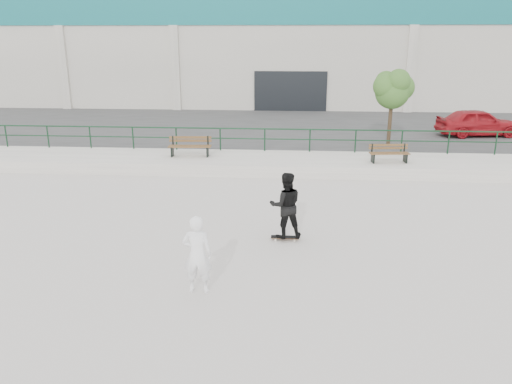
# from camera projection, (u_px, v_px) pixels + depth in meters

# --- Properties ---
(ground) EXTENTS (120.00, 120.00, 0.00)m
(ground) POSITION_uv_depth(u_px,v_px,m) (280.00, 267.00, 12.14)
(ground) COLOR beige
(ground) RESTS_ON ground
(ledge) EXTENTS (30.00, 3.00, 0.50)m
(ledge) POSITION_uv_depth(u_px,v_px,m) (286.00, 164.00, 21.12)
(ledge) COLOR #B9B2A8
(ledge) RESTS_ON ground
(parking_strip) EXTENTS (60.00, 14.00, 0.50)m
(parking_strip) POSITION_uv_depth(u_px,v_px,m) (289.00, 129.00, 29.22)
(parking_strip) COLOR #383838
(parking_strip) RESTS_ON ground
(railing) EXTENTS (28.00, 0.06, 1.03)m
(railing) POSITION_uv_depth(u_px,v_px,m) (287.00, 135.00, 22.06)
(railing) COLOR #13361E
(railing) RESTS_ON ledge
(commercial_building) EXTENTS (44.20, 16.33, 8.00)m
(commercial_building) POSITION_uv_depth(u_px,v_px,m) (292.00, 48.00, 41.28)
(commercial_building) COLOR silver
(commercial_building) RESTS_ON ground
(bench_left) EXTENTS (1.84, 0.65, 0.84)m
(bench_left) POSITION_uv_depth(u_px,v_px,m) (190.00, 146.00, 21.31)
(bench_left) COLOR #55391D
(bench_left) RESTS_ON ledge
(bench_right) EXTENTS (1.64, 0.62, 0.74)m
(bench_right) POSITION_uv_depth(u_px,v_px,m) (389.00, 153.00, 20.23)
(bench_right) COLOR #55391D
(bench_right) RESTS_ON ledge
(tree) EXTENTS (1.99, 1.76, 3.53)m
(tree) POSITION_uv_depth(u_px,v_px,m) (393.00, 88.00, 23.00)
(tree) COLOR #4C3926
(tree) RESTS_ON parking_strip
(red_car) EXTENTS (4.31, 2.26, 1.40)m
(red_car) POSITION_uv_depth(u_px,v_px,m) (478.00, 122.00, 25.65)
(red_car) COLOR #A3141B
(red_car) RESTS_ON parking_strip
(skateboard) EXTENTS (0.78, 0.22, 0.09)m
(skateboard) POSITION_uv_depth(u_px,v_px,m) (285.00, 237.00, 13.75)
(skateboard) COLOR black
(skateboard) RESTS_ON ground
(standing_skater) EXTENTS (1.00, 0.84, 1.83)m
(standing_skater) POSITION_uv_depth(u_px,v_px,m) (286.00, 205.00, 13.48)
(standing_skater) COLOR black
(standing_skater) RESTS_ON skateboard
(seated_skater) EXTENTS (0.65, 0.42, 1.77)m
(seated_skater) POSITION_uv_depth(u_px,v_px,m) (197.00, 255.00, 10.70)
(seated_skater) COLOR white
(seated_skater) RESTS_ON ground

